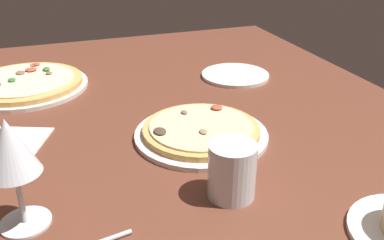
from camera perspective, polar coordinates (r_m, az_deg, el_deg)
dining_table at (r=88.79cm, az=-1.18°, el=-2.45°), size 150.00×110.00×4.00cm
pizza_main at (r=84.51cm, az=1.23°, el=-1.57°), size 26.49×26.49×3.39cm
pizza_side at (r=116.19cm, az=-21.42°, el=4.52°), size 31.07×31.07×3.38cm
wine_glass_far at (r=61.22cm, az=-23.06°, el=-3.88°), size 7.37×7.37×16.78cm
water_glass at (r=66.83cm, az=5.38°, el=-7.22°), size 7.50×7.50×9.03cm
side_plate at (r=116.97cm, az=5.78°, el=5.98°), size 18.21×18.21×0.90cm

